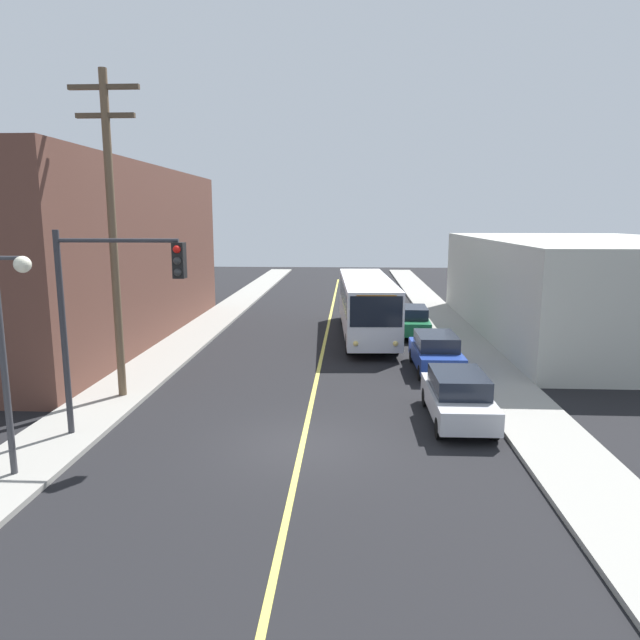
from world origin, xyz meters
The scene contains 13 objects.
ground_plane centered at (0.00, 0.00, 0.00)m, with size 120.00×120.00×0.00m, color black.
sidewalk_left centered at (-7.25, 10.00, 0.07)m, with size 2.50×90.00×0.15m, color gray.
sidewalk_right centered at (7.25, 10.00, 0.07)m, with size 2.50×90.00×0.15m, color gray.
lane_stripe_center centered at (0.00, 15.00, 0.01)m, with size 0.16×60.00×0.01m, color #D8CC4C.
building_left_brick centered at (-13.49, 13.84, 4.54)m, with size 10.00×22.81×9.08m.
building_right_warehouse centered at (14.49, 16.73, 2.67)m, with size 12.00×21.28×5.34m.
city_bus centered at (2.20, 15.65, 1.82)m, with size 3.13×12.24×3.20m.
parked_car_silver centered at (4.82, 2.26, 0.84)m, with size 1.85×4.41×1.62m.
parked_car_blue centered at (4.99, 8.45, 0.84)m, with size 1.87×4.43×1.62m.
parked_car_green centered at (4.73, 15.97, 0.84)m, with size 1.93×4.45×1.62m.
utility_pole_near centered at (-6.87, 3.97, 6.26)m, with size 2.40×0.28×11.18m.
traffic_signal_left_corner centered at (-5.41, 0.24, 4.30)m, with size 3.75×0.48×6.00m.
street_lamp_left centered at (-6.83, -2.53, 3.74)m, with size 0.98×0.40×5.50m.
Camera 1 is at (1.37, -15.62, 6.49)m, focal length 32.25 mm.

